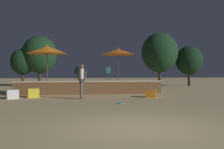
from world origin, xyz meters
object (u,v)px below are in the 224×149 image
(patio_umbrella_1, at_px, (118,52))
(background_tree_1, at_px, (189,61))
(frisbee_disc, at_px, (121,103))
(background_tree_2, at_px, (23,62))
(cube_seat_1, at_px, (151,94))
(bistro_chair_0, at_px, (108,72))
(patio_umbrella_0, at_px, (47,50))
(person_0, at_px, (82,80))
(bistro_chair_1, at_px, (77,72))
(background_tree_0, at_px, (39,55))
(cube_seat_2, at_px, (12,94))
(background_tree_3, at_px, (160,53))
(cube_seat_0, at_px, (33,93))

(patio_umbrella_1, relative_size, background_tree_1, 0.71)
(frisbee_disc, distance_m, background_tree_2, 16.80)
(cube_seat_1, height_order, bistro_chair_0, bistro_chair_0)
(patio_umbrella_0, relative_size, person_0, 1.70)
(person_0, height_order, background_tree_1, background_tree_1)
(patio_umbrella_1, height_order, bistro_chair_1, patio_umbrella_1)
(cube_seat_1, height_order, background_tree_0, background_tree_0)
(cube_seat_2, xyz_separation_m, background_tree_3, (11.85, 10.65, 3.17))
(patio_umbrella_0, xyz_separation_m, background_tree_3, (10.25, 8.89, 0.69))
(bistro_chair_0, bearing_deg, background_tree_0, -69.48)
(patio_umbrella_1, relative_size, bistro_chair_1, 3.26)
(person_0, distance_m, background_tree_2, 14.03)
(patio_umbrella_0, xyz_separation_m, patio_umbrella_1, (4.34, 0.12, -0.05))
(frisbee_disc, xyz_separation_m, background_tree_1, (9.81, 13.48, 2.58))
(background_tree_0, bearing_deg, background_tree_1, -6.56)
(bistro_chair_1, bearing_deg, background_tree_3, -110.19)
(patio_umbrella_0, height_order, frisbee_disc, patio_umbrella_0)
(background_tree_3, bearing_deg, background_tree_1, -3.20)
(frisbee_disc, relative_size, background_tree_3, 0.05)
(patio_umbrella_1, relative_size, background_tree_3, 0.54)
(cube_seat_2, relative_size, background_tree_1, 0.18)
(cube_seat_2, height_order, bistro_chair_1, bistro_chair_1)
(cube_seat_1, xyz_separation_m, background_tree_1, (7.63, 10.92, 2.40))
(background_tree_2, bearing_deg, bistro_chair_0, -48.97)
(cube_seat_0, xyz_separation_m, bistro_chair_1, (2.45, 3.06, 1.15))
(background_tree_0, distance_m, background_tree_2, 1.75)
(bistro_chair_1, distance_m, background_tree_1, 13.53)
(bistro_chair_1, xyz_separation_m, background_tree_2, (-5.19, 8.59, 1.05))
(background_tree_0, bearing_deg, cube_seat_0, -84.46)
(bistro_chair_1, relative_size, background_tree_0, 0.18)
(cube_seat_0, xyz_separation_m, background_tree_1, (14.00, 10.01, 2.35))
(background_tree_0, bearing_deg, cube_seat_1, -59.34)
(bistro_chair_1, distance_m, background_tree_3, 11.22)
(cube_seat_0, bearing_deg, background_tree_1, 35.55)
(cube_seat_1, bearing_deg, bistro_chair_0, 113.22)
(background_tree_3, bearing_deg, person_0, -125.96)
(background_tree_0, xyz_separation_m, background_tree_1, (15.14, -1.74, -0.57))
(cube_seat_0, relative_size, background_tree_0, 0.15)
(cube_seat_2, bearing_deg, background_tree_0, 90.82)
(cube_seat_0, distance_m, cube_seat_2, 1.07)
(bistro_chair_0, bearing_deg, background_tree_2, -62.39)
(frisbee_disc, bearing_deg, cube_seat_0, 140.38)
(cube_seat_0, height_order, background_tree_2, background_tree_2)
(cube_seat_0, height_order, cube_seat_2, cube_seat_0)
(bistro_chair_0, height_order, background_tree_1, background_tree_1)
(cube_seat_2, relative_size, person_0, 0.41)
(patio_umbrella_1, xyz_separation_m, background_tree_0, (-6.12, 10.34, 0.50))
(cube_seat_0, xyz_separation_m, background_tree_2, (-2.73, 11.65, 2.20))
(patio_umbrella_1, bearing_deg, cube_seat_1, -59.10)
(patio_umbrella_0, distance_m, cube_seat_0, 2.86)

